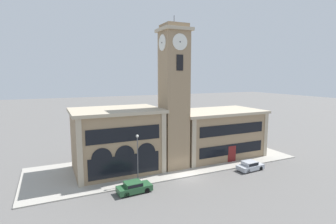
% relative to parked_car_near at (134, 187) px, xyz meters
% --- Properties ---
extents(ground_plane, '(300.00, 300.00, 0.00)m').
position_rel_parked_car_near_xyz_m(ground_plane, '(8.27, 1.44, -0.73)').
color(ground_plane, '#605E5B').
extents(sidewalk_kerb, '(42.40, 13.30, 0.15)m').
position_rel_parked_car_near_xyz_m(sidewalk_kerb, '(8.27, 8.09, -0.65)').
color(sidewalk_kerb, '#A39E93').
rests_on(sidewalk_kerb, ground_plane).
extents(clock_tower, '(4.34, 4.34, 22.62)m').
position_rel_parked_car_near_xyz_m(clock_tower, '(8.26, 5.92, 10.06)').
color(clock_tower, '#937A5B').
rests_on(clock_tower, ground_plane).
extents(town_hall_left_wing, '(12.84, 9.33, 9.29)m').
position_rel_parked_car_near_xyz_m(town_hall_left_wing, '(0.08, 8.39, 3.94)').
color(town_hall_left_wing, '#937A5B').
rests_on(town_hall_left_wing, ground_plane).
extents(town_hall_right_wing, '(15.78, 9.33, 8.09)m').
position_rel_parked_car_near_xyz_m(town_hall_right_wing, '(17.93, 8.40, 3.34)').
color(town_hall_right_wing, '#937A5B').
rests_on(town_hall_right_wing, ground_plane).
extents(parked_car_near, '(4.25, 2.10, 1.39)m').
position_rel_parked_car_near_xyz_m(parked_car_near, '(0.00, 0.00, 0.00)').
color(parked_car_near, '#285633').
rests_on(parked_car_near, ground_plane).
extents(parked_car_mid, '(4.20, 2.10, 1.39)m').
position_rel_parked_car_near_xyz_m(parked_car_mid, '(18.11, -0.00, -0.00)').
color(parked_car_mid, '#B2B7C1').
rests_on(parked_car_mid, ground_plane).
extents(street_lamp, '(0.36, 0.36, 6.47)m').
position_rel_parked_car_near_xyz_m(street_lamp, '(1.24, 2.19, 3.60)').
color(street_lamp, '#4C4C51').
rests_on(street_lamp, sidewalk_kerb).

